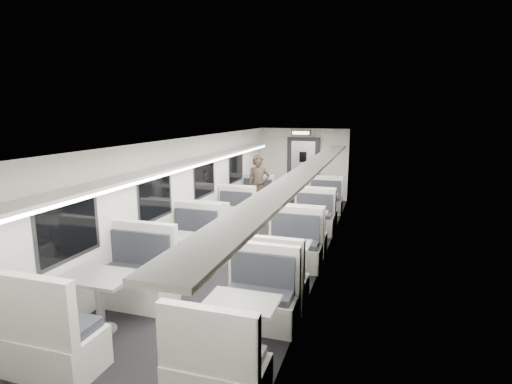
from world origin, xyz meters
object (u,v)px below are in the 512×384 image
Objects in this scene: booth_right_c at (284,263)px; passenger at (258,186)px; vestibule_door at (303,169)px; booth_left_d at (100,303)px; booth_left_b at (224,222)px; booth_left_a at (249,204)px; booth_right_d at (242,328)px; booth_left_c at (176,254)px; exit_sign at (301,133)px; booth_right_b at (308,227)px; booth_right_a at (321,207)px.

passenger is (-1.76, 4.28, 0.50)m from booth_right_c.
booth_right_c is at bearing -81.86° from vestibule_door.
vestibule_door reaches higher than booth_left_d.
passenger reaches higher than booth_left_b.
booth_right_d reaches higher than booth_left_a.
vestibule_door is at bearing 96.20° from booth_right_d.
booth_left_c is at bearing 90.00° from booth_left_d.
passenger is at bearing -108.79° from exit_sign.
vestibule_door reaches higher than booth_left_a.
booth_right_b is 4.65m from exit_sign.
booth_left_a is at bearing 138.97° from booth_right_b.
booth_left_c is (0.00, -4.28, 0.02)m from booth_left_a.
vestibule_door is at bearing 58.02° from passenger.
exit_sign is at bearing 98.74° from booth_right_c.
booth_left_d is (0.00, -6.37, 0.06)m from booth_left_a.
booth_right_d reaches higher than booth_right_b.
booth_right_a is at bearing 9.62° from booth_left_a.
booth_left_a is at bearing 115.87° from booth_right_c.
booth_left_c is 1.04× the size of booth_right_b.
booth_right_b is 0.97× the size of vestibule_door.
booth_right_c is 3.47× the size of exit_sign.
booth_right_d is (0.00, -2.21, -0.01)m from booth_right_c.
booth_right_c is at bearing -64.13° from booth_left_a.
passenger is at bearing -173.95° from booth_right_a.
booth_right_b is at bearing 90.00° from booth_right_d.
booth_right_b is 4.59m from booth_right_d.
booth_left_d is at bearing -90.00° from booth_left_b.
booth_left_d is 6.54m from passenger.
booth_right_a is 2.80m from vestibule_door.
booth_left_d is at bearing -113.38° from booth_right_b.
booth_left_d is 7.00m from booth_right_a.
exit_sign is at bearing 96.55° from booth_right_d.
booth_right_c is at bearing 4.44° from booth_left_c.
booth_right_b is (2.00, -1.74, 0.00)m from booth_left_a.
booth_left_b is at bearing -90.00° from booth_left_a.
passenger reaches higher than booth_left_a.
exit_sign reaches higher than booth_left_d.
booth_left_a is 0.96× the size of vestibule_door.
booth_right_b is 0.95× the size of booth_right_c.
vestibule_door is at bearing 82.04° from booth_left_c.
booth_left_d is 9.00m from exit_sign.
exit_sign reaches higher than booth_right_c.
booth_left_d is 3.01m from booth_right_c.
booth_left_d reaches higher than booth_right_a.
vestibule_door is at bearing 102.24° from booth_right_b.
passenger is 2.84× the size of exit_sign.
booth_left_a is 4.58m from booth_right_c.
vestibule_door is (1.00, 9.24, 0.62)m from booth_left_d.
booth_left_d is at bearing -178.97° from booth_right_d.
passenger is (-1.76, 6.48, 0.50)m from booth_right_d.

